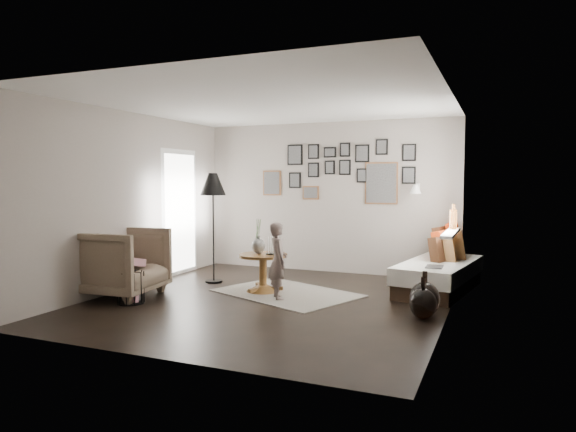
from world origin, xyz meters
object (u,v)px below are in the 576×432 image
at_px(child, 278,261).
at_px(daybed, 440,269).
at_px(pedestal_table, 263,274).
at_px(vase, 258,243).
at_px(magazine_basket, 131,288).
at_px(demijohn_large, 425,299).
at_px(armchair, 121,262).
at_px(demijohn_small, 423,303).
at_px(floor_lamp, 213,188).

bearing_deg(child, daybed, -90.18).
height_order(pedestal_table, child, child).
relative_size(vase, magazine_basket, 1.21).
distance_m(magazine_basket, demijohn_large, 3.71).
bearing_deg(armchair, daybed, -67.78).
bearing_deg(armchair, pedestal_table, -64.66).
height_order(daybed, armchair, daybed).
distance_m(demijohn_large, demijohn_small, 0.12).
xyz_separation_m(vase, magazine_basket, (-1.22, -1.29, -0.50)).
relative_size(pedestal_table, magazine_basket, 1.69).
distance_m(pedestal_table, magazine_basket, 1.82).
height_order(floor_lamp, demijohn_large, floor_lamp).
height_order(vase, daybed, vase).
bearing_deg(magazine_basket, child, 29.60).
bearing_deg(child, vase, 16.80).
relative_size(demijohn_large, child, 0.52).
height_order(pedestal_table, vase, vase).
bearing_deg(floor_lamp, child, -25.35).
xyz_separation_m(vase, demijohn_large, (2.40, -0.48, -0.49)).
bearing_deg(demijohn_large, floor_lamp, 166.53).
relative_size(pedestal_table, demijohn_large, 1.30).
distance_m(armchair, floor_lamp, 1.80).
distance_m(vase, armchair, 1.91).
distance_m(magazine_basket, child, 1.95).
height_order(armchair, demijohn_small, armchair).
bearing_deg(vase, child, -36.83).
bearing_deg(magazine_basket, floor_lamp, 80.10).
height_order(floor_lamp, demijohn_small, floor_lamp).
bearing_deg(demijohn_large, vase, 168.65).
height_order(pedestal_table, daybed, daybed).
distance_m(pedestal_table, armchair, 1.97).
distance_m(daybed, child, 2.42).
xyz_separation_m(daybed, armchair, (-4.00, -2.10, 0.17)).
distance_m(vase, demijohn_large, 2.50).
height_order(magazine_basket, demijohn_small, demijohn_small).
distance_m(vase, demijohn_small, 2.53).
bearing_deg(demijohn_small, child, 172.40).
bearing_deg(demijohn_small, floor_lamp, 164.60).
height_order(vase, magazine_basket, vase).
relative_size(floor_lamp, magazine_basket, 4.15).
height_order(armchair, magazine_basket, armchair).
relative_size(pedestal_table, daybed, 0.34).
relative_size(pedestal_table, armchair, 0.67).
height_order(demijohn_large, child, child).
relative_size(floor_lamp, demijohn_small, 3.51).
bearing_deg(demijohn_small, pedestal_table, 165.93).
relative_size(magazine_basket, demijohn_large, 0.77).
bearing_deg(pedestal_table, demijohn_large, -11.25).
xyz_separation_m(armchair, magazine_basket, (0.38, -0.27, -0.27)).
xyz_separation_m(armchair, demijohn_large, (4.00, 0.54, -0.27)).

